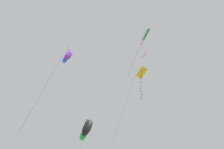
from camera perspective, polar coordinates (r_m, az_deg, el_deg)
The scene contains 4 objects.
kite_fish_mid_left at distance 42.12m, azimuth -3.60°, elevation -7.66°, with size 2.43×1.76×7.65m.
kite_diamond_near_left at distance 37.32m, azimuth 4.89°, elevation 5.67°, with size 2.25×2.31×6.32m.
kite_diamond_near_right at distance 43.24m, azimuth 4.21°, elevation 0.15°, with size 2.69×4.54×9.65m.
kite_fish_low_drifter at distance 34.51m, azimuth -6.31°, elevation 2.72°, with size 3.74×3.92×8.58m.
Camera 1 is at (20.13, 26.15, 0.50)m, focal length 63.67 mm.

